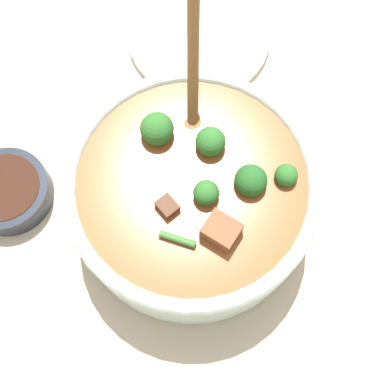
# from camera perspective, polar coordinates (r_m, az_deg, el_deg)

# --- Properties ---
(ground_plane) EXTENTS (4.00, 4.00, 0.00)m
(ground_plane) POSITION_cam_1_polar(r_m,az_deg,el_deg) (0.61, 0.00, -2.36)
(ground_plane) COLOR #C6B293
(stew_bowl) EXTENTS (0.28, 0.28, 0.25)m
(stew_bowl) POSITION_cam_1_polar(r_m,az_deg,el_deg) (0.55, 0.03, -0.28)
(stew_bowl) COLOR #B2C6BC
(stew_bowl) RESTS_ON ground_plane
(condiment_bowl) EXTENTS (0.11, 0.11, 0.03)m
(condiment_bowl) POSITION_cam_1_polar(r_m,az_deg,el_deg) (0.64, -21.04, 0.10)
(condiment_bowl) COLOR #232833
(condiment_bowl) RESTS_ON ground_plane
(empty_plate) EXTENTS (0.21, 0.21, 0.02)m
(empty_plate) POSITION_cam_1_polar(r_m,az_deg,el_deg) (0.73, 0.85, 18.17)
(empty_plate) COLOR white
(empty_plate) RESTS_ON ground_plane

